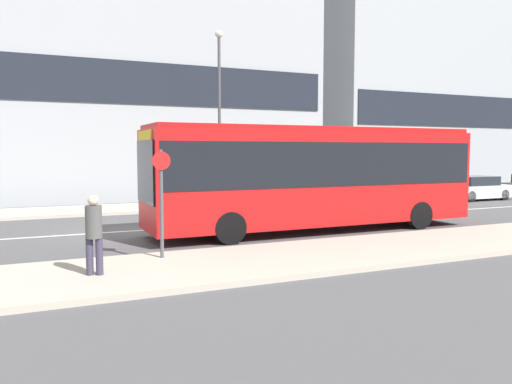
{
  "coord_description": "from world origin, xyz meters",
  "views": [
    {
      "loc": [
        -2.88,
        -17.05,
        2.72
      ],
      "look_at": [
        3.76,
        -2.15,
        1.37
      ],
      "focal_mm": 35.0,
      "sensor_mm": 36.0,
      "label": 1
    }
  ],
  "objects_px": {
    "city_bus": "(315,172)",
    "bus_stop_sign": "(161,195)",
    "parked_car_0": "(402,192)",
    "street_lamp": "(219,102)",
    "parked_car_1": "(475,189)",
    "pedestrian_near_stop": "(94,230)"
  },
  "relations": [
    {
      "from": "parked_car_0",
      "to": "bus_stop_sign",
      "type": "relative_size",
      "value": 1.62
    },
    {
      "from": "parked_car_1",
      "to": "bus_stop_sign",
      "type": "relative_size",
      "value": 1.53
    },
    {
      "from": "parked_car_0",
      "to": "parked_car_1",
      "type": "relative_size",
      "value": 1.05
    },
    {
      "from": "parked_car_0",
      "to": "pedestrian_near_stop",
      "type": "xyz_separation_m",
      "value": [
        -16.2,
        -9.57,
        0.46
      ]
    },
    {
      "from": "city_bus",
      "to": "street_lamp",
      "type": "height_order",
      "value": "street_lamp"
    },
    {
      "from": "city_bus",
      "to": "street_lamp",
      "type": "relative_size",
      "value": 1.4
    },
    {
      "from": "pedestrian_near_stop",
      "to": "street_lamp",
      "type": "relative_size",
      "value": 0.21
    },
    {
      "from": "city_bus",
      "to": "parked_car_0",
      "type": "distance_m",
      "value": 10.42
    },
    {
      "from": "parked_car_0",
      "to": "street_lamp",
      "type": "xyz_separation_m",
      "value": [
        -9.23,
        2.03,
        4.4
      ]
    },
    {
      "from": "city_bus",
      "to": "bus_stop_sign",
      "type": "distance_m",
      "value": 6.53
    },
    {
      "from": "parked_car_0",
      "to": "bus_stop_sign",
      "type": "xyz_separation_m",
      "value": [
        -14.51,
        -8.47,
        1.05
      ]
    },
    {
      "from": "street_lamp",
      "to": "pedestrian_near_stop",
      "type": "bearing_deg",
      "value": -121.01
    },
    {
      "from": "bus_stop_sign",
      "to": "street_lamp",
      "type": "height_order",
      "value": "street_lamp"
    },
    {
      "from": "parked_car_0",
      "to": "pedestrian_near_stop",
      "type": "bearing_deg",
      "value": -149.44
    },
    {
      "from": "bus_stop_sign",
      "to": "parked_car_1",
      "type": "bearing_deg",
      "value": 23.26
    },
    {
      "from": "pedestrian_near_stop",
      "to": "street_lamp",
      "type": "distance_m",
      "value": 14.09
    },
    {
      "from": "city_bus",
      "to": "parked_car_1",
      "type": "bearing_deg",
      "value": 21.46
    },
    {
      "from": "parked_car_0",
      "to": "pedestrian_near_stop",
      "type": "height_order",
      "value": "pedestrian_near_stop"
    },
    {
      "from": "bus_stop_sign",
      "to": "parked_car_0",
      "type": "bearing_deg",
      "value": 30.26
    },
    {
      "from": "pedestrian_near_stop",
      "to": "city_bus",
      "type": "bearing_deg",
      "value": -132.18
    },
    {
      "from": "city_bus",
      "to": "parked_car_1",
      "type": "relative_size",
      "value": 2.85
    },
    {
      "from": "street_lamp",
      "to": "parked_car_0",
      "type": "bearing_deg",
      "value": -12.43
    }
  ]
}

